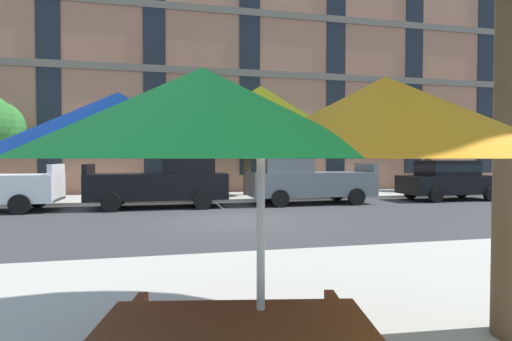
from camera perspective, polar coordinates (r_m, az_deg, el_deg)
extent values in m
plane|color=#38383A|center=(12.04, -3.66, -7.16)|extent=(120.00, 120.00, 0.00)
cube|color=#B2ADA3|center=(18.73, -6.91, -3.81)|extent=(56.00, 3.60, 0.12)
cube|color=#A87056|center=(27.20, -8.71, 11.30)|extent=(39.21, 12.00, 12.80)
cube|color=#6B6056|center=(20.84, -7.53, 5.39)|extent=(38.42, 0.08, 0.36)
cube|color=#6B6056|center=(21.28, -7.56, 14.02)|extent=(38.42, 0.08, 0.36)
cube|color=#6B6056|center=(22.19, -7.60, 22.11)|extent=(38.42, 0.08, 0.36)
cube|color=black|center=(22.00, -27.68, 14.50)|extent=(1.10, 0.06, 11.60)
cube|color=black|center=(21.31, -14.38, 15.06)|extent=(1.10, 0.06, 11.60)
cube|color=black|center=(21.73, -0.90, 14.85)|extent=(1.10, 0.06, 11.60)
cube|color=black|center=(23.20, 11.41, 13.97)|extent=(1.10, 0.06, 11.60)
cube|color=black|center=(25.55, 21.76, 12.74)|extent=(1.10, 0.06, 11.60)
cube|color=black|center=(28.54, 30.07, 11.45)|extent=(1.10, 0.06, 11.60)
cube|color=silver|center=(15.94, -26.76, 0.17)|extent=(0.16, 1.75, 0.36)
cylinder|color=black|center=(17.15, -28.82, -3.58)|extent=(0.68, 0.22, 0.68)
cylinder|color=black|center=(15.34, -30.80, -4.20)|extent=(0.68, 0.22, 0.68)
cube|color=black|center=(15.49, -13.83, -2.18)|extent=(5.10, 1.90, 0.96)
cube|color=black|center=(15.47, -9.78, 1.29)|extent=(1.90, 1.75, 0.90)
cube|color=black|center=(15.71, -22.89, 0.20)|extent=(0.16, 1.75, 0.36)
cylinder|color=black|center=(14.70, -20.08, -4.32)|extent=(0.68, 0.22, 0.68)
cylinder|color=black|center=(16.58, -19.23, -3.64)|extent=(0.68, 0.22, 0.68)
cylinder|color=black|center=(14.63, -7.68, -4.26)|extent=(0.68, 0.22, 0.68)
cylinder|color=black|center=(16.52, -8.24, -3.58)|extent=(0.68, 0.22, 0.68)
cube|color=slate|center=(16.52, 7.85, -1.91)|extent=(5.10, 1.90, 0.96)
cube|color=slate|center=(16.14, 4.20, 1.32)|extent=(1.90, 1.75, 0.90)
cube|color=slate|center=(17.51, 15.45, 0.41)|extent=(0.16, 1.75, 0.36)
cylinder|color=black|center=(18.03, 11.50, -3.15)|extent=(0.68, 0.22, 0.68)
cylinder|color=black|center=(16.33, 14.23, -3.68)|extent=(0.68, 0.22, 0.68)
cylinder|color=black|center=(16.99, 1.71, -3.42)|extent=(0.68, 0.22, 0.68)
cylinder|color=black|center=(15.17, 3.49, -4.03)|extent=(0.68, 0.22, 0.68)
cube|color=black|center=(19.82, 26.04, -1.81)|extent=(4.40, 1.76, 0.80)
cube|color=black|center=(19.70, 25.73, 0.32)|extent=(2.30, 1.55, 0.68)
cube|color=black|center=(19.70, 25.73, 0.32)|extent=(2.32, 1.57, 0.32)
cylinder|color=black|center=(21.39, 27.41, -2.66)|extent=(0.60, 0.22, 0.60)
cylinder|color=black|center=(20.08, 30.64, -2.98)|extent=(0.60, 0.22, 0.60)
cylinder|color=black|center=(19.75, 21.33, -2.93)|extent=(0.60, 0.22, 0.60)
cylinder|color=black|center=(18.32, 24.41, -3.32)|extent=(0.60, 0.22, 0.60)
cylinder|color=#4C3823|center=(19.06, -1.29, -0.42)|extent=(0.35, 0.35, 2.30)
sphere|color=#2D702D|center=(18.85, -1.51, 6.49)|extent=(2.58, 2.58, 2.58)
sphere|color=#2D702D|center=(18.86, -1.76, 6.47)|extent=(2.77, 2.77, 2.77)
sphere|color=#2D702D|center=(18.87, -0.48, 5.89)|extent=(2.67, 2.67, 2.67)
cylinder|color=#4C3823|center=(23.54, 23.44, -0.37)|extent=(0.34, 0.34, 2.12)
sphere|color=#236023|center=(23.55, 23.32, 3.65)|extent=(1.55, 1.55, 1.55)
sphere|color=#236023|center=(23.46, 24.32, 3.62)|extent=(1.48, 1.48, 1.48)
sphere|color=#236023|center=(23.55, 23.23, 4.63)|extent=(1.57, 1.57, 1.57)
sphere|color=#236023|center=(23.44, 23.75, 3.99)|extent=(1.58, 1.58, 1.58)
cylinder|color=silver|center=(2.91, 0.68, -12.37)|extent=(0.06, 0.06, 2.29)
cone|color=yellow|center=(3.20, 17.85, 5.54)|extent=(1.69, 1.69, 0.44)
cone|color=#E5668C|center=(3.77, 4.93, 5.02)|extent=(1.69, 1.69, 0.44)
cone|color=red|center=(3.60, -9.95, 5.16)|extent=(1.69, 1.69, 0.44)
cone|color=blue|center=(2.78, -19.19, 6.13)|extent=(1.69, 1.69, 0.44)
cone|color=green|center=(1.93, -7.63, 8.18)|extent=(1.69, 1.69, 0.44)
cone|color=orange|center=(2.23, 18.05, 7.24)|extent=(1.69, 1.69, 0.44)
cone|color=yellow|center=(2.84, 0.69, 6.93)|extent=(1.62, 1.62, 0.52)
cube|color=brown|center=(2.84, -2.96, -21.35)|extent=(1.92, 1.12, 0.06)
cube|color=brown|center=(3.53, -2.77, -21.89)|extent=(1.82, 0.61, 0.05)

